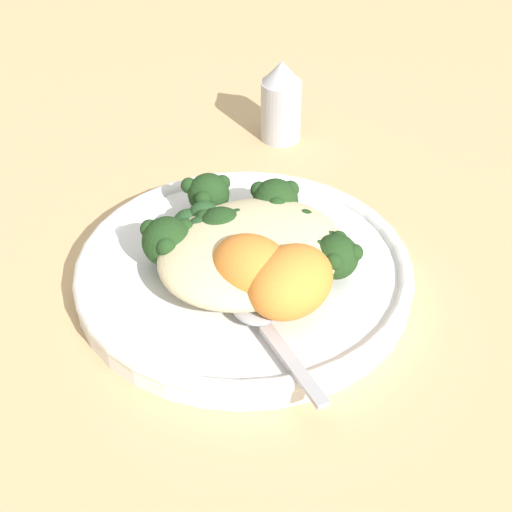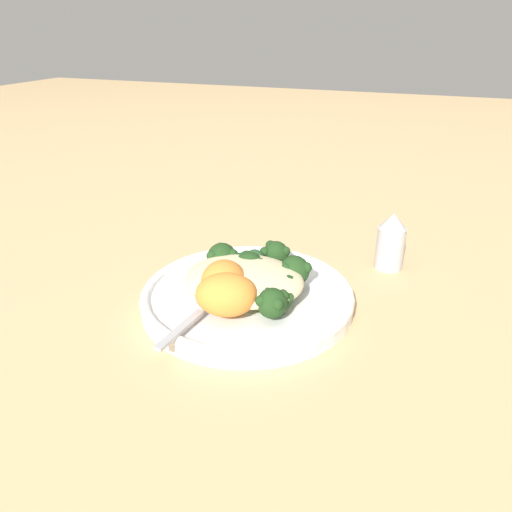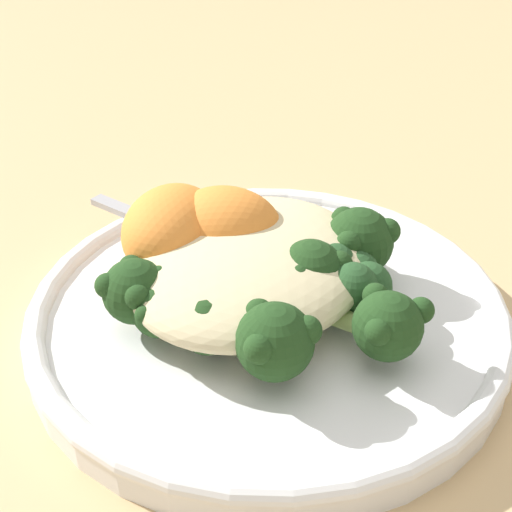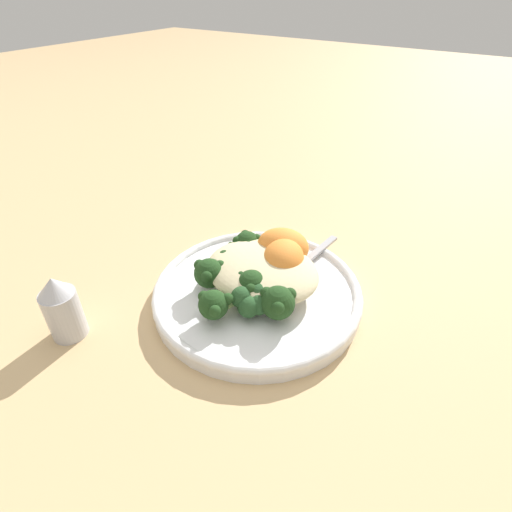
{
  "view_description": "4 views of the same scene",
  "coord_description": "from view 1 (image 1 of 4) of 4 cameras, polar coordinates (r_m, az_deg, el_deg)",
  "views": [
    {
      "loc": [
        0.26,
        0.4,
        0.42
      ],
      "look_at": [
        0.0,
        0.01,
        0.04
      ],
      "focal_mm": 60.0,
      "sensor_mm": 36.0,
      "label": 1
    },
    {
      "loc": [
        -0.19,
        0.47,
        0.31
      ],
      "look_at": [
        -0.01,
        -0.02,
        0.06
      ],
      "focal_mm": 35.0,
      "sensor_mm": 36.0,
      "label": 2
    },
    {
      "loc": [
        -0.26,
        -0.15,
        0.24
      ],
      "look_at": [
        0.01,
        0.0,
        0.04
      ],
      "focal_mm": 50.0,
      "sensor_mm": 36.0,
      "label": 3
    },
    {
      "loc": [
        0.2,
        -0.32,
        0.33
      ],
      "look_at": [
        -0.01,
        -0.0,
        0.06
      ],
      "focal_mm": 28.0,
      "sensor_mm": 36.0,
      "label": 4
    }
  ],
  "objects": [
    {
      "name": "broccoli_stalk_3",
      "position": [
        0.65,
        1.13,
        2.95
      ],
      "size": [
        0.08,
        0.08,
        0.04
      ],
      "rotation": [
        0.0,
        0.0,
        3.95
      ],
      "color": "#9EBC66",
      "rests_on": "plate"
    },
    {
      "name": "broccoli_stalk_6",
      "position": [
        0.62,
        -4.87,
        0.6
      ],
      "size": [
        0.09,
        0.1,
        0.04
      ],
      "rotation": [
        0.0,
        0.0,
        5.41
      ],
      "color": "#9EBC66",
      "rests_on": "plate"
    },
    {
      "name": "broccoli_stalk_2",
      "position": [
        0.63,
        2.44,
        1.19
      ],
      "size": [
        0.09,
        0.05,
        0.03
      ],
      "rotation": [
        0.0,
        0.0,
        3.47
      ],
      "color": "#9EBC66",
      "rests_on": "plate"
    },
    {
      "name": "quinoa_mound",
      "position": [
        0.61,
        -0.28,
        0.02
      ],
      "size": [
        0.14,
        0.12,
        0.03
      ],
      "primitive_type": "ellipsoid",
      "color": "beige",
      "rests_on": "plate"
    },
    {
      "name": "sweet_potato_chunk_0",
      "position": [
        0.59,
        -0.23,
        -0.91
      ],
      "size": [
        0.07,
        0.07,
        0.05
      ],
      "primitive_type": "ellipsoid",
      "rotation": [
        0.0,
        0.0,
        1.87
      ],
      "color": "orange",
      "rests_on": "plate"
    },
    {
      "name": "broccoli_stalk_5",
      "position": [
        0.63,
        -2.01,
        1.35
      ],
      "size": [
        0.04,
        0.08,
        0.04
      ],
      "rotation": [
        0.0,
        0.0,
        4.81
      ],
      "color": "#9EBC66",
      "rests_on": "plate"
    },
    {
      "name": "broccoli_stalk_4",
      "position": [
        0.66,
        -2.67,
        3.31
      ],
      "size": [
        0.04,
        0.13,
        0.03
      ],
      "rotation": [
        0.0,
        0.0,
        4.57
      ],
      "color": "#9EBC66",
      "rests_on": "plate"
    },
    {
      "name": "plate",
      "position": [
        0.64,
        -0.84,
        -1.14
      ],
      "size": [
        0.25,
        0.25,
        0.02
      ],
      "color": "white",
      "rests_on": "ground_plane"
    },
    {
      "name": "broccoli_stalk_1",
      "position": [
        0.62,
        3.29,
        0.09
      ],
      "size": [
        0.09,
        0.03,
        0.03
      ],
      "rotation": [
        0.0,
        0.0,
        2.97
      ],
      "color": "#9EBC66",
      "rests_on": "plate"
    },
    {
      "name": "broccoli_stalk_0",
      "position": [
        0.61,
        4.65,
        -0.18
      ],
      "size": [
        0.08,
        0.05,
        0.03
      ],
      "rotation": [
        0.0,
        0.0,
        2.66
      ],
      "color": "#9EBC66",
      "rests_on": "plate"
    },
    {
      "name": "salt_shaker",
      "position": [
        0.8,
        1.69,
        10.27
      ],
      "size": [
        0.04,
        0.04,
        0.08
      ],
      "color": "#B2B2B7",
      "rests_on": "ground_plane"
    },
    {
      "name": "ground_plane",
      "position": [
        0.64,
        -0.31,
        -2.42
      ],
      "size": [
        4.0,
        4.0,
        0.0
      ],
      "primitive_type": "plane",
      "color": "tan"
    },
    {
      "name": "sweet_potato_chunk_1",
      "position": [
        0.58,
        2.3,
        -1.73
      ],
      "size": [
        0.08,
        0.07,
        0.05
      ],
      "primitive_type": "ellipsoid",
      "rotation": [
        0.0,
        0.0,
        0.29
      ],
      "color": "orange",
      "rests_on": "plate"
    },
    {
      "name": "spoon",
      "position": [
        0.58,
        0.27,
        -4.15
      ],
      "size": [
        0.03,
        0.12,
        0.01
      ],
      "rotation": [
        0.0,
        0.0,
        1.46
      ],
      "color": "#A3A3A8",
      "rests_on": "plate"
    },
    {
      "name": "kale_tuft",
      "position": [
        0.64,
        -3.84,
        1.88
      ],
      "size": [
        0.04,
        0.04,
        0.03
      ],
      "color": "#234723",
      "rests_on": "plate"
    }
  ]
}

